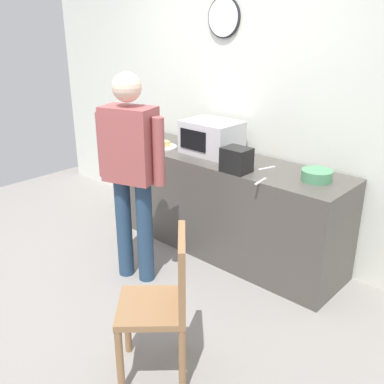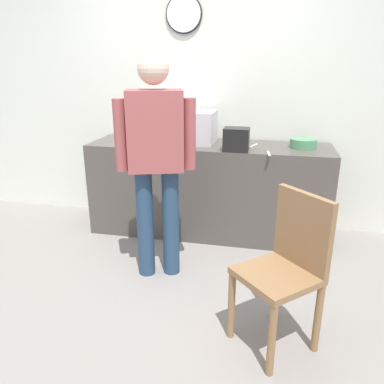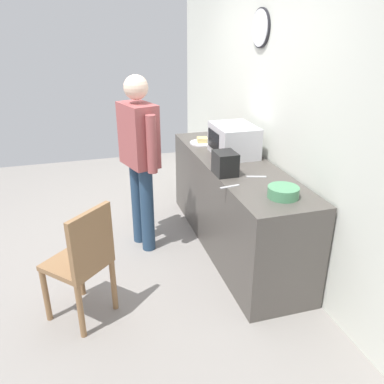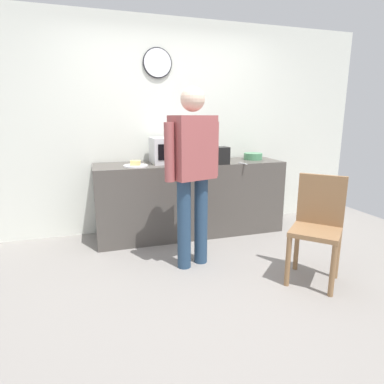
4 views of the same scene
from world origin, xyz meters
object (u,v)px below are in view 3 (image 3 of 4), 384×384
salad_bowl (283,192)px  fork_utensil (230,187)px  microwave (234,140)px  toaster (225,163)px  spoon_utensil (256,177)px  person_standing (139,152)px  sandwich_plate (202,142)px  wooden_chair (83,260)px

salad_bowl → fork_utensil: bearing=-133.7°
microwave → toaster: size_ratio=2.27×
salad_bowl → spoon_utensil: salad_bowl is taller
microwave → fork_utensil: 0.86m
spoon_utensil → person_standing: 1.12m
spoon_utensil → sandwich_plate: bearing=-172.9°
microwave → salad_bowl: 1.08m
fork_utensil → wooden_chair: size_ratio=0.18×
toaster → fork_utensil: toaster is taller
sandwich_plate → wooden_chair: sandwich_plate is taller
sandwich_plate → person_standing: 0.87m
toaster → spoon_utensil: (0.14, 0.24, -0.10)m
microwave → salad_bowl: (1.07, -0.02, -0.11)m
salad_bowl → fork_utensil: salad_bowl is taller
sandwich_plate → salad_bowl: salad_bowl is taller
microwave → wooden_chair: size_ratio=0.53×
sandwich_plate → salad_bowl: bearing=5.6°
fork_utensil → wooden_chair: 1.26m
fork_utensil → spoon_utensil: size_ratio=1.00×
person_standing → sandwich_plate: bearing=119.7°
spoon_utensil → wooden_chair: (0.30, -1.49, -0.38)m
sandwich_plate → salad_bowl: (1.54, 0.15, 0.02)m
microwave → person_standing: size_ratio=0.29×
microwave → spoon_utensil: 0.65m
salad_bowl → toaster: (-0.58, -0.25, 0.06)m
person_standing → microwave: bearing=87.8°
toaster → person_standing: bearing=-128.5°
toaster → fork_utensil: size_ratio=1.29×
microwave → spoon_utensil: microwave is taller
salad_bowl → fork_utensil: 0.43m
salad_bowl → fork_utensil: size_ratio=1.40×
person_standing → wooden_chair: (0.97, -0.59, -0.47)m
wooden_chair → sandwich_plate: bearing=136.0°
toaster → person_standing: 0.84m
fork_utensil → toaster: bearing=167.4°
sandwich_plate → person_standing: size_ratio=0.16×
microwave → wooden_chair: 1.86m
wooden_chair → spoon_utensil: bearing=101.4°
wooden_chair → salad_bowl: bearing=84.6°
microwave → toaster: bearing=-29.2°
microwave → salad_bowl: microwave is taller
microwave → toaster: 0.56m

